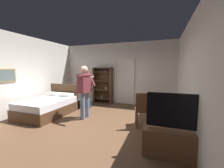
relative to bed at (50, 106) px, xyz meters
The scene contains 15 objects.
ground_plane 1.82m from the bed, 11.68° to the right, with size 6.18×6.18×0.00m, color brown.
wall_back 3.26m from the bed, 54.92° to the left, with size 5.56×0.12×2.85m, color silver.
wall_left 1.52m from the bed, 159.14° to the right, with size 0.15×5.86×2.85m.
wall_right 4.63m from the bed, ahead, with size 0.12×5.86×2.85m, color silver.
doorway_frame 3.38m from the bed, 48.27° to the left, with size 0.93×0.08×2.13m.
bed is the anchor object (origin of this frame).
bookshelf 2.62m from the bed, 63.56° to the left, with size 0.94×0.32×1.72m.
tv_flatscreen 4.28m from the bed, 16.01° to the right, with size 1.22×0.40×1.20m.
side_table 3.80m from the bed, ahead, with size 0.64×0.64×0.70m.
laptop 3.79m from the bed, ahead, with size 0.36×0.37×0.16m.
bottle_on_table 3.96m from the bed, ahead, with size 0.06×0.06×0.22m.
wooden_chair 3.35m from the bed, ahead, with size 0.52×0.52×0.99m.
person_blue_shirt 1.60m from the bed, ahead, with size 0.67×0.66×1.74m.
suitcase_dark 1.38m from the bed, 58.95° to the left, with size 0.61×0.31×0.34m, color #1E2D38.
suitcase_small 1.62m from the bed, 78.77° to the left, with size 0.48×0.38×0.31m, color #1E2D38.
Camera 1 is at (2.06, -3.53, 1.63)m, focal length 22.37 mm.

